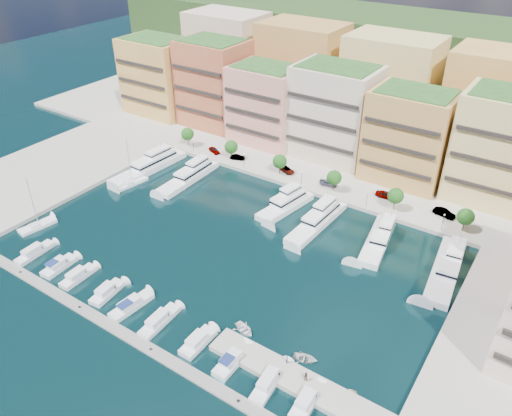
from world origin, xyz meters
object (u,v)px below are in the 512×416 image
(lamppost_4, at_px, (443,219))
(car_2, at_px, (287,170))
(sailboat_2, at_px, (131,183))
(cruiser_2, at_px, (78,276))
(yacht_4, at_px, (318,220))
(tender_2, at_px, (305,358))
(person_0, at_px, (287,360))
(yacht_5, at_px, (379,238))
(cruiser_5, at_px, (159,321))
(lamppost_3, at_px, (367,196))
(cruiser_3, at_px, (107,292))
(car_4, at_px, (386,195))
(tree_1, at_px, (231,147))
(cruiser_8, at_px, (269,381))
(tree_0, at_px, (188,134))
(cruiser_4, at_px, (131,306))
(yacht_6, at_px, (447,266))
(yacht_3, at_px, (287,204))
(yacht_0, at_px, (151,165))
(lamppost_1, at_px, (244,158))
(cruiser_7, at_px, (232,361))
(car_5, at_px, (444,213))
(tree_2, at_px, (280,161))
(tender_3, at_px, (353,392))
(cruiser_9, at_px, (306,402))
(car_0, at_px, (214,150))
(tender_0, at_px, (244,329))
(cruiser_6, at_px, (198,342))
(car_1, at_px, (237,157))
(tree_3, at_px, (334,178))
(sailboat_0, at_px, (37,226))
(cruiser_1, at_px, (59,266))
(tree_4, at_px, (396,196))
(tree_5, at_px, (466,217))
(yacht_1, at_px, (190,176))
(lamppost_0, at_px, (193,143))

(lamppost_4, distance_m, car_2, 43.18)
(sailboat_2, bearing_deg, cruiser_2, -59.73)
(yacht_4, relative_size, tender_2, 5.33)
(cruiser_2, relative_size, person_0, 5.18)
(yacht_5, height_order, cruiser_5, yacht_5)
(lamppost_3, xyz_separation_m, cruiser_3, (-28.66, -55.78, -3.28))
(cruiser_5, bearing_deg, car_4, 74.30)
(tree_1, relative_size, cruiser_8, 0.61)
(tree_0, bearing_deg, cruiser_4, -58.36)
(yacht_6, height_order, cruiser_8, yacht_6)
(lamppost_4, height_order, yacht_3, yacht_3)
(yacht_0, height_order, yacht_4, same)
(car_2, bearing_deg, tree_0, 116.83)
(lamppost_1, height_order, tender_2, lamppost_1)
(cruiser_7, distance_m, sailboat_2, 65.85)
(cruiser_7, bearing_deg, car_5, 75.55)
(tree_2, bearing_deg, lamppost_3, -5.06)
(tree_0, relative_size, tender_3, 3.48)
(cruiser_9, bearing_deg, cruiser_8, -179.83)
(car_0, bearing_deg, tree_1, -73.60)
(tender_0, relative_size, person_0, 2.77)
(cruiser_6, height_order, tender_3, cruiser_6)
(car_1, bearing_deg, car_2, -105.84)
(cruiser_2, height_order, car_2, car_2)
(yacht_5, bearing_deg, tree_3, 143.51)
(sailboat_0, bearing_deg, cruiser_7, -6.29)
(cruiser_6, bearing_deg, cruiser_2, -179.99)
(yacht_5, bearing_deg, cruiser_1, -138.39)
(sailboat_2, bearing_deg, cruiser_9, -24.90)
(lamppost_1, distance_m, cruiser_5, 59.66)
(tree_4, relative_size, tender_2, 1.41)
(tree_1, bearing_deg, cruiser_9, -45.73)
(cruiser_2, xyz_separation_m, cruiser_4, (14.83, -0.03, 0.02))
(tree_4, height_order, tree_5, same)
(lamppost_1, xyz_separation_m, car_4, (38.32, 6.37, -1.98))
(cruiser_9, height_order, car_4, car_4)
(cruiser_6, height_order, car_1, car_1)
(car_1, distance_m, car_5, 57.27)
(cruiser_2, xyz_separation_m, cruiser_3, (8.35, 0.00, 0.00))
(yacht_0, height_order, cruiser_5, yacht_0)
(person_0, bearing_deg, car_5, -50.68)
(tree_0, height_order, cruiser_6, tree_0)
(cruiser_4, bearing_deg, car_0, 114.21)
(car_0, bearing_deg, tender_0, -116.11)
(yacht_1, height_order, tender_2, yacht_1)
(car_4, bearing_deg, tree_1, 95.11)
(lamppost_0, distance_m, yacht_6, 77.98)
(lamppost_0, height_order, lamppost_4, same)
(yacht_3, bearing_deg, tender_3, -48.24)
(yacht_3, bearing_deg, cruiser_4, -97.28)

